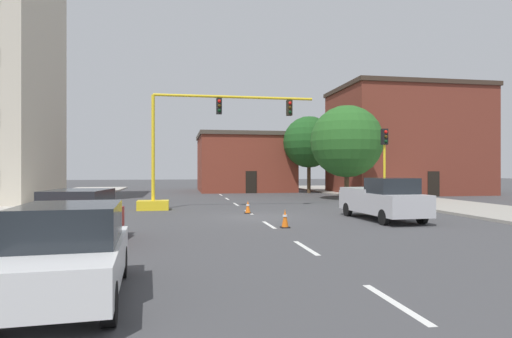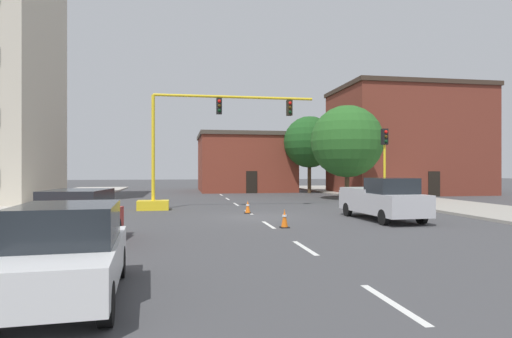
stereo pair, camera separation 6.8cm
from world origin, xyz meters
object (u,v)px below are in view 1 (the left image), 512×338
object	(u,v)px
traffic_signal_gantry	(178,170)
traffic_cone_roadside_b	(248,207)
tree_right_mid	(347,141)
traffic_light_pole_right	(385,150)
tree_right_far	(309,142)
traffic_cone_roadside_a	(285,219)
pickup_truck_silver	(383,199)
sedan_red_near_left	(77,217)
sedan_white_mid_left	(69,252)

from	to	relation	value
traffic_signal_gantry	traffic_cone_roadside_b	bearing A→B (deg)	-38.62
tree_right_mid	traffic_light_pole_right	bearing A→B (deg)	-95.46
traffic_light_pole_right	tree_right_far	xyz separation A→B (m)	(0.65, 17.56, 1.56)
tree_right_mid	traffic_cone_roadside_a	xyz separation A→B (m)	(-8.61, -14.89, -4.17)
traffic_light_pole_right	traffic_cone_roadside_a	size ratio (longest dim) A/B	6.25
tree_right_far	traffic_cone_roadside_b	size ratio (longest dim) A/B	10.85
pickup_truck_silver	sedan_red_near_left	size ratio (longest dim) A/B	1.17
tree_right_far	traffic_cone_roadside_b	bearing A→B (deg)	-116.01
tree_right_mid	sedan_white_mid_left	distance (m)	28.20
sedan_white_mid_left	traffic_cone_roadside_a	xyz separation A→B (m)	(6.21, 8.82, -0.51)
tree_right_mid	traffic_cone_roadside_b	xyz separation A→B (m)	(-9.21, -8.98, -4.20)
tree_right_mid	sedan_white_mid_left	bearing A→B (deg)	-122.02
traffic_cone_roadside_a	traffic_cone_roadside_b	world-z (taller)	traffic_cone_roadside_a
traffic_light_pole_right	sedan_red_near_left	size ratio (longest dim) A/B	1.03
traffic_light_pole_right	tree_right_far	size ratio (longest dim) A/B	0.63
tree_right_far	sedan_white_mid_left	size ratio (longest dim) A/B	1.66
sedan_red_near_left	traffic_cone_roadside_b	size ratio (longest dim) A/B	6.61
tree_right_far	traffic_cone_roadside_a	size ratio (longest dim) A/B	9.98
traffic_signal_gantry	sedan_white_mid_left	size ratio (longest dim) A/B	2.29
traffic_cone_roadside_a	traffic_signal_gantry	bearing A→B (deg)	115.91
sedan_white_mid_left	pickup_truck_silver	bearing A→B (deg)	43.10
traffic_cone_roadside_a	traffic_cone_roadside_b	size ratio (longest dim) A/B	1.09
traffic_light_pole_right	traffic_cone_roadside_b	xyz separation A→B (m)	(-8.46, -1.12, -3.18)
sedan_white_mid_left	traffic_cone_roadside_b	world-z (taller)	sedan_white_mid_left
tree_right_far	traffic_signal_gantry	bearing A→B (deg)	-129.22
traffic_light_pole_right	sedan_red_near_left	xyz separation A→B (m)	(-15.23, -9.90, -2.64)
tree_right_far	traffic_cone_roadside_b	world-z (taller)	tree_right_far
traffic_signal_gantry	tree_right_mid	xyz separation A→B (m)	(12.92, 6.01, 2.22)
traffic_signal_gantry	traffic_light_pole_right	size ratio (longest dim) A/B	2.20
pickup_truck_silver	sedan_red_near_left	distance (m)	13.39
traffic_light_pole_right	pickup_truck_silver	world-z (taller)	traffic_light_pole_right
tree_right_far	traffic_light_pole_right	bearing A→B (deg)	-92.14
traffic_signal_gantry	traffic_cone_roadside_b	size ratio (longest dim) A/B	14.93
pickup_truck_silver	traffic_signal_gantry	bearing A→B (deg)	143.35
traffic_signal_gantry	sedan_white_mid_left	distance (m)	17.85
pickup_truck_silver	sedan_red_near_left	bearing A→B (deg)	-159.46
traffic_signal_gantry	tree_right_mid	world-z (taller)	tree_right_mid
traffic_light_pole_right	traffic_signal_gantry	bearing A→B (deg)	171.39
traffic_cone_roadside_a	pickup_truck_silver	bearing A→B (deg)	19.50
pickup_truck_silver	sedan_white_mid_left	distance (m)	15.58
traffic_light_pole_right	sedan_white_mid_left	world-z (taller)	traffic_light_pole_right
sedan_red_near_left	tree_right_mid	bearing A→B (deg)	48.01
sedan_red_near_left	traffic_signal_gantry	bearing A→B (deg)	75.39
traffic_light_pole_right	tree_right_mid	size ratio (longest dim) A/B	0.65
traffic_signal_gantry	traffic_light_pole_right	world-z (taller)	traffic_signal_gantry
traffic_light_pole_right	sedan_white_mid_left	size ratio (longest dim) A/B	1.04
traffic_cone_roadside_b	sedan_red_near_left	bearing A→B (deg)	-127.65
traffic_signal_gantry	tree_right_far	size ratio (longest dim) A/B	1.38
pickup_truck_silver	tree_right_mid	bearing A→B (deg)	75.21
traffic_signal_gantry	pickup_truck_silver	bearing A→B (deg)	-36.65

